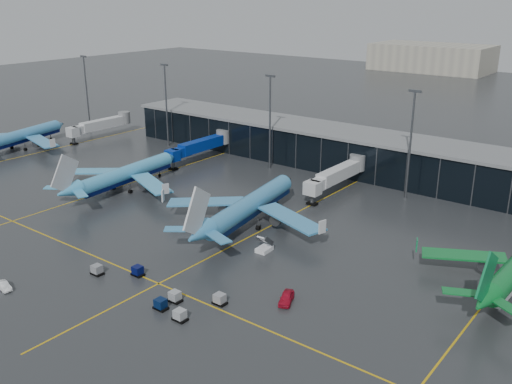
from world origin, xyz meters
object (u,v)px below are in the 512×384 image
Objects in this scene: airliner_arkefly at (126,165)px; service_van_white at (4,286)px; airliner_klm_near at (250,194)px; mobile_airstair at (264,247)px; baggage_carts at (160,292)px; service_van_red at (286,298)px; airliner_klm_west at (21,128)px.

service_van_white is at bearing -68.59° from airliner_arkefly.
airliner_klm_near is 12.61× the size of mobile_airstair.
service_van_white is at bearing -126.60° from mobile_airstair.
airliner_klm_near is 33.95m from baggage_carts.
service_van_red is (13.97, -12.82, 0.04)m from mobile_airstair.
airliner_klm_near reaches higher than airliner_arkefly.
mobile_airstair is at bearing 82.71° from baggage_carts.
service_van_white is (-21.91, -14.06, -0.12)m from baggage_carts.
service_van_white is at bearing -116.94° from airliner_klm_near.
airliner_klm_west reaches higher than baggage_carts.
airliner_arkefly is at bearing 145.03° from baggage_carts.
airliner_arkefly is 55.60m from baggage_carts.
baggage_carts is 6.52× the size of service_van_white.
baggage_carts is 5.37× the size of service_van_red.
service_van_red is at bearing -26.65° from airliner_klm_west.
airliner_klm_near is 11.13× the size of service_van_white.
airliner_klm_near reaches higher than baggage_carts.
airliner_klm_near reaches higher than mobile_airstair.
airliner_klm_west is at bearing 64.36° from service_van_white.
airliner_arkefly is at bearing -19.89° from airliner_klm_west.
airliner_klm_west is 1.61× the size of baggage_carts.
airliner_klm_west is 94.35m from airliner_klm_near.
service_van_white is at bearing -147.32° from baggage_carts.
mobile_airstair is at bearing -15.17° from airliner_arkefly.
baggage_carts is 7.39× the size of mobile_airstair.
mobile_airstair is at bearing -50.43° from airliner_klm_near.
airliner_klm_near is at bearing 115.62° from service_van_red.
airliner_klm_west is 8.65× the size of service_van_red.
airliner_arkefly is 38.00m from airliner_klm_near.
baggage_carts is (45.34, -31.72, -5.46)m from airliner_arkefly.
airliner_arkefly is (56.23, -5.87, -0.07)m from airliner_klm_west.
service_van_white is at bearing -169.97° from service_van_red.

